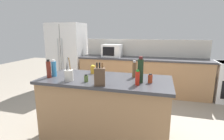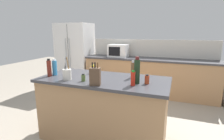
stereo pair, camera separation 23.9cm
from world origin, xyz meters
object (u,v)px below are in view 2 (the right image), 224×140
Objects in this scene: utensil_crock at (67,74)px; pepper_grinder at (133,70)px; microwave at (118,51)px; spice_jar_oregano at (83,78)px; refrigerator at (75,55)px; dish_soap_bottle at (55,68)px; hot_sauce_bottle at (133,78)px; honey_jar at (93,69)px; spice_jar_paprika at (147,79)px; vinegar_bottle at (49,68)px; knife_block at (95,76)px; wine_bottle at (137,71)px.

pepper_grinder is (0.83, 0.44, 0.03)m from utensil_crock.
pepper_grinder is at bearing -65.79° from microwave.
refrigerator is at bearing 124.34° from spice_jar_oregano.
hot_sauce_bottle is at bearing -4.99° from dish_soap_bottle.
utensil_crock is 0.52m from honey_jar.
pepper_grinder is (2.28, -2.07, 0.14)m from refrigerator.
pepper_grinder is (0.67, -0.05, 0.05)m from honey_jar.
hot_sauce_bottle is 1.59× the size of spice_jar_paprika.
microwave is 1.55× the size of utensil_crock.
pepper_grinder is at bearing -42.19° from refrigerator.
dish_soap_bottle is (0.02, 0.10, -0.01)m from vinegar_bottle.
hot_sauce_bottle is at bearing -135.86° from spice_jar_paprika.
knife_block is at bearing -60.93° from honey_jar.
utensil_crock is 2.64× the size of spice_jar_paprika.
pepper_grinder is at bearing 28.04° from utensil_crock.
knife_block is at bearing -123.47° from pepper_grinder.
utensil_crock is at bearing -59.88° from refrigerator.
honey_jar is 0.59m from dish_soap_bottle.
wine_bottle is 1.39× the size of dish_soap_bottle.
refrigerator is 7.35× the size of dish_soap_bottle.
utensil_crock is 0.25m from spice_jar_oregano.
dish_soap_bottle is (-1.29, -0.00, -0.05)m from wine_bottle.
spice_jar_oregano is at bearing -167.56° from wine_bottle.
dish_soap_bottle is at bearing -96.55° from microwave.
refrigerator is 2.58m from honey_jar.
refrigerator is 2.59m from dish_soap_bottle.
utensil_crock reaches higher than honey_jar.
hot_sauce_bottle is (1.00, -2.39, -0.07)m from microwave.
refrigerator reaches higher than knife_block.
wine_bottle is at bearing 10.35° from utensil_crock.
microwave is at bearing 114.17° from wine_bottle.
dish_soap_bottle is 1.42m from spice_jar_paprika.
hot_sauce_bottle is 1.27m from dish_soap_bottle.
dish_soap_bottle is at bearing 147.36° from knife_block.
knife_block is 0.86m from dish_soap_bottle.
hot_sauce_bottle is (1.29, -0.01, -0.03)m from vinegar_bottle.
dish_soap_bottle is (-0.26, -2.28, -0.05)m from microwave.
pepper_grinder is 0.71× the size of wine_bottle.
pepper_grinder is 0.72m from spice_jar_oregano.
spice_jar_oregano is 0.53× the size of hot_sauce_bottle.
pepper_grinder is at bearing 36.01° from spice_jar_oregano.
honey_jar is at bearing 150.61° from hot_sauce_bottle.
honey_jar is at bearing 32.92° from dish_soap_bottle.
spice_jar_oregano is at bearing -176.50° from hot_sauce_bottle.
refrigerator is 9.53× the size of hot_sauce_bottle.
spice_jar_paprika is (1.15, -2.25, -0.11)m from microwave.
honey_jar reaches higher than spice_jar_oregano.
honey_jar is (1.61, -2.01, 0.08)m from refrigerator.
spice_jar_paprika is at bearing 5.18° from vinegar_bottle.
honey_jar is 0.70× the size of hot_sauce_bottle.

